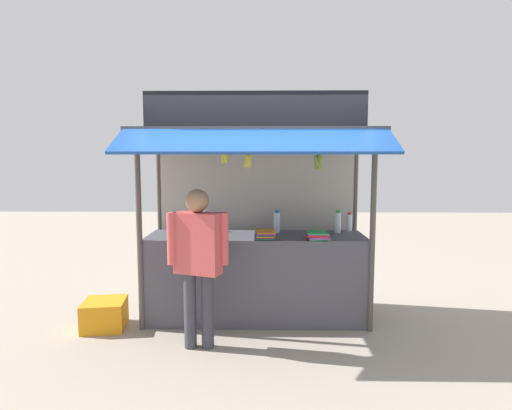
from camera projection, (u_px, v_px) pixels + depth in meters
The scene contains 15 objects.
ground_plane at pixel (256, 318), 5.05m from camera, with size 20.00×20.00×0.00m, color #9E9384.
stall_counter at pixel (256, 277), 4.99m from camera, with size 2.50×0.72×0.99m, color #4C4C56.
stall_structure at pixel (256, 185), 5.03m from camera, with size 2.70×1.65×2.54m.
water_bottle_far_left at pixel (205, 221), 5.21m from camera, with size 0.08×0.08×0.27m.
water_bottle_far_right at pixel (338, 222), 5.09m from camera, with size 0.08×0.08×0.27m.
water_bottle_right at pixel (349, 222), 5.20m from camera, with size 0.06×0.06×0.23m.
water_bottle_back_right at pixel (277, 222), 5.11m from camera, with size 0.08×0.08×0.27m.
magazine_stack_mid_left at pixel (265, 234), 4.77m from camera, with size 0.24×0.33×0.08m.
magazine_stack_rear_center at pixel (317, 235), 4.69m from camera, with size 0.26×0.28×0.08m.
magazine_stack_front_right at pixel (188, 234), 4.81m from camera, with size 0.26×0.27×0.06m.
banana_bunch_inner_right at pixel (318, 162), 4.38m from camera, with size 0.11×0.11×0.32m.
banana_bunch_inner_left at pixel (248, 160), 4.40m from camera, with size 0.11×0.10×0.29m.
banana_bunch_leftmost at pixel (224, 157), 4.39m from camera, with size 0.08×0.08×0.24m.
vendor_person at pixel (198, 254), 4.16m from camera, with size 0.60×0.33×1.58m.
plastic_crate at pixel (105, 314), 4.74m from camera, with size 0.44×0.44×0.31m, color orange.
Camera 1 is at (0.09, -4.87, 1.87)m, focal length 30.07 mm.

